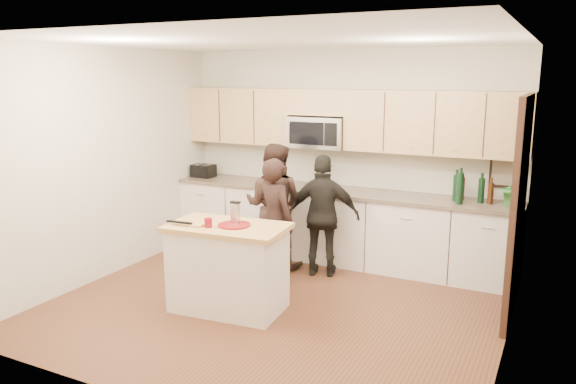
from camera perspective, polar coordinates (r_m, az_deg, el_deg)
The scene contains 21 objects.
floor at distance 6.02m, azimuth -1.29°, elevation -11.48°, with size 4.50×4.50×0.00m, color brown.
room_shell at distance 5.56m, azimuth -1.38°, elevation 5.11°, with size 4.52×4.02×2.71m.
back_cabinetry at distance 7.32m, azimuth 4.90°, elevation -3.34°, with size 4.50×0.66×0.94m.
upper_cabinetry at distance 7.20m, azimuth 5.78°, elevation 7.50°, with size 4.50×0.33×0.75m.
microwave at distance 7.32m, azimuth 3.12°, elevation 6.09°, with size 0.76×0.41×0.40m.
doorway at distance 5.92m, azimuth 22.50°, elevation -1.02°, with size 0.06×1.25×2.20m.
framed_picture at distance 6.98m, azimuth 21.00°, elevation 1.97°, with size 0.30×0.03×0.38m.
dish_towel at distance 7.47m, azimuth -2.37°, elevation -0.39°, with size 0.34×0.60×0.48m.
island at distance 5.81m, azimuth -6.11°, elevation -7.60°, with size 1.26×0.81×0.90m.
red_plate at distance 5.65m, azimuth -5.48°, elevation -3.35°, with size 0.33×0.33×0.02m, color maroon.
box_grater at distance 5.68m, azimuth -5.37°, elevation -2.01°, with size 0.10×0.06×0.22m.
drink_glass at distance 5.61m, azimuth -8.11°, elevation -3.10°, with size 0.08×0.08×0.09m, color maroon.
cutting_board at distance 5.74m, azimuth -9.68°, elevation -3.19°, with size 0.28×0.20×0.02m, color tan.
tongs at distance 5.75m, azimuth -10.99°, elevation -3.03°, with size 0.29×0.03×0.02m, color black.
knife at distance 5.70m, azimuth -10.86°, elevation -3.21°, with size 0.18×0.02×0.01m, color silver.
toaster at distance 8.14m, azimuth -8.58°, elevation 2.15°, with size 0.31×0.23×0.18m.
bottle_cluster at distance 6.76m, azimuth 17.76°, elevation 0.51°, with size 0.45×0.33×0.42m.
orchid at distance 6.73m, azimuth 21.96°, elevation 0.55°, with size 0.25×0.20×0.45m, color #338033.
woman_left at distance 6.45m, azimuth -1.33°, elevation -2.97°, with size 0.53×0.35×1.47m, color black.
woman_center at distance 6.99m, azimuth -1.45°, elevation -1.40°, with size 0.76×0.59×1.56m, color black.
woman_right at distance 6.69m, azimuth 3.62°, elevation -2.44°, with size 0.86×0.36×1.47m, color black.
Camera 1 is at (2.59, -4.88, 2.39)m, focal length 35.00 mm.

